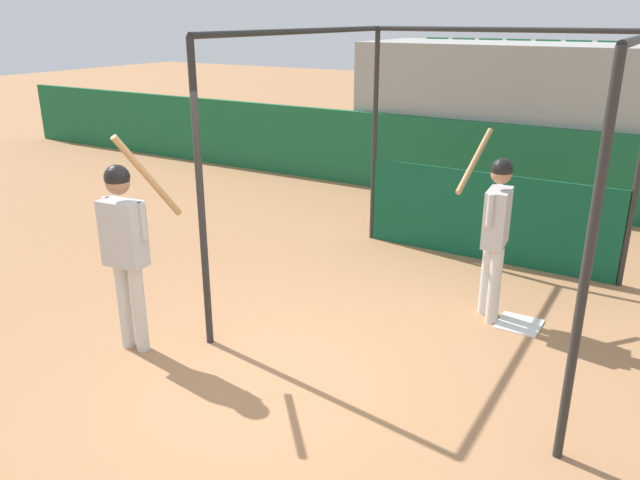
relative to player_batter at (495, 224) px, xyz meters
The scene contains 7 objects.
ground_plane 2.85m from the player_batter, 119.98° to the right, with size 60.00×60.00×0.00m, color #A8754C.
outfield_wall 4.54m from the player_batter, 106.92° to the left, with size 24.00×0.12×1.41m.
bleacher_section 5.75m from the player_batter, 103.26° to the left, with size 5.40×2.40×2.69m.
batting_cage 1.11m from the player_batter, 120.19° to the left, with size 3.46×3.75×2.99m.
home_plate 1.13m from the player_batter, ahead, with size 0.44×0.44×0.02m.
player_batter is the anchor object (origin of this frame).
player_waiting 3.72m from the player_batter, 138.54° to the right, with size 0.74×0.58×2.20m.
Camera 1 is at (2.91, -3.95, 3.13)m, focal length 35.00 mm.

